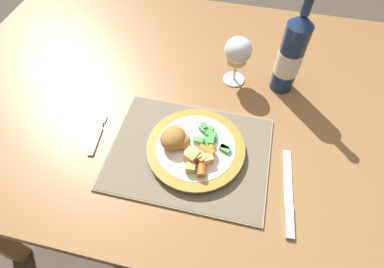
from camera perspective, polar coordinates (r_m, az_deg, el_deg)
ground_plane at (r=1.47m, az=-0.57°, el=-12.24°), size 6.00×6.00×0.00m
dining_table at (r=0.91m, az=-0.90°, el=4.32°), size 1.39×0.94×0.74m
placemat at (r=0.72m, az=-0.54°, el=-3.59°), size 0.38×0.29×0.01m
dinner_plate at (r=0.71m, az=0.71°, el=-2.76°), size 0.23×0.23×0.02m
breaded_croquettes at (r=0.69m, az=-3.28°, el=-0.89°), size 0.08×0.08×0.04m
green_beans_pile at (r=0.71m, az=3.57°, el=-0.75°), size 0.09×0.07×0.02m
glazed_carrots at (r=0.67m, az=2.34°, el=-4.37°), size 0.05×0.08×0.02m
fork at (r=0.78m, az=-17.74°, el=-0.69°), size 0.03×0.12×0.01m
table_knife at (r=0.70m, az=17.92°, el=-11.66°), size 0.03×0.21×0.01m
wine_glass at (r=0.82m, az=8.71°, el=15.08°), size 0.07×0.07×0.14m
bottle at (r=0.82m, az=18.28°, el=14.10°), size 0.06×0.06×0.29m
roast_potatoes at (r=0.67m, az=0.63°, el=-4.57°), size 0.07×0.06×0.03m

